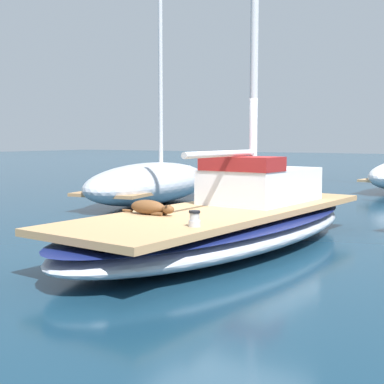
% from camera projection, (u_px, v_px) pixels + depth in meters
% --- Properties ---
extents(ground_plane, '(120.00, 120.00, 0.00)m').
position_uv_depth(ground_plane, '(225.00, 248.00, 9.04)').
color(ground_plane, '#143347').
extents(sailboat_main, '(2.98, 7.38, 0.66)m').
position_uv_depth(sailboat_main, '(225.00, 228.00, 9.01)').
color(sailboat_main, '#B2B7C1').
rests_on(sailboat_main, ground).
extents(cabin_house, '(1.54, 2.31, 0.84)m').
position_uv_depth(cabin_house, '(259.00, 183.00, 9.83)').
color(cabin_house, silver).
rests_on(cabin_house, sailboat_main).
extents(dog_brown, '(0.95, 0.27, 0.22)m').
position_uv_depth(dog_brown, '(150.00, 207.00, 8.22)').
color(dog_brown, brown).
rests_on(dog_brown, sailboat_main).
extents(deck_winch, '(0.16, 0.16, 0.21)m').
position_uv_depth(deck_winch, '(195.00, 219.00, 7.09)').
color(deck_winch, '#B7B7BC').
rests_on(deck_winch, sailboat_main).
extents(coiled_rope, '(0.32, 0.32, 0.04)m').
position_uv_depth(coiled_rope, '(160.00, 211.00, 8.51)').
color(coiled_rope, beige).
rests_on(coiled_rope, sailboat_main).
extents(moored_boat_port_side, '(3.16, 6.19, 7.08)m').
position_uv_depth(moored_boat_port_side, '(151.00, 182.00, 15.22)').
color(moored_boat_port_side, '#B2B7C1').
rests_on(moored_boat_port_side, ground).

